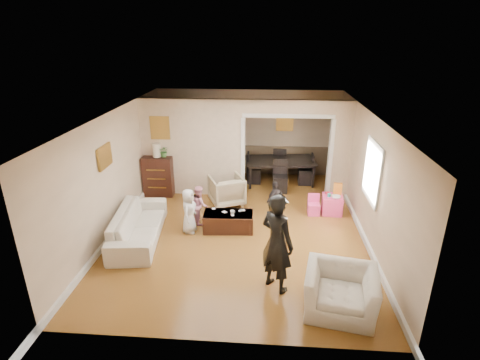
# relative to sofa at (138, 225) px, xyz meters

# --- Properties ---
(floor) EXTENTS (7.00, 7.00, 0.00)m
(floor) POSITION_rel_sofa_xyz_m (2.11, 0.74, -0.33)
(floor) COLOR olive
(floor) RESTS_ON ground
(partition_left) EXTENTS (2.75, 0.18, 2.60)m
(partition_left) POSITION_rel_sofa_xyz_m (0.73, 2.54, 0.97)
(partition_left) COLOR beige
(partition_left) RESTS_ON ground
(partition_right) EXTENTS (0.55, 0.18, 2.60)m
(partition_right) POSITION_rel_sofa_xyz_m (4.58, 2.54, 0.97)
(partition_right) COLOR beige
(partition_right) RESTS_ON ground
(partition_header) EXTENTS (2.22, 0.18, 0.35)m
(partition_header) POSITION_rel_sofa_xyz_m (3.21, 2.54, 2.10)
(partition_header) COLOR beige
(partition_header) RESTS_ON partition_right
(window_pane) EXTENTS (0.03, 0.95, 1.10)m
(window_pane) POSITION_rel_sofa_xyz_m (4.84, 0.34, 1.22)
(window_pane) COLOR white
(window_pane) RESTS_ON ground
(framed_art_partition) EXTENTS (0.45, 0.03, 0.55)m
(framed_art_partition) POSITION_rel_sofa_xyz_m (-0.09, 2.44, 1.52)
(framed_art_partition) COLOR brown
(framed_art_partition) RESTS_ON partition_left
(framed_art_sofa_wall) EXTENTS (0.03, 0.55, 0.40)m
(framed_art_sofa_wall) POSITION_rel_sofa_xyz_m (-0.60, 0.14, 1.47)
(framed_art_sofa_wall) COLOR brown
(framed_art_alcove) EXTENTS (0.45, 0.03, 0.55)m
(framed_art_alcove) POSITION_rel_sofa_xyz_m (3.21, 4.18, 1.37)
(framed_art_alcove) COLOR brown
(sofa) EXTENTS (1.14, 2.34, 0.66)m
(sofa) POSITION_rel_sofa_xyz_m (0.00, 0.00, 0.00)
(sofa) COLOR beige
(sofa) RESTS_ON ground
(armchair_back) EXTENTS (1.06, 1.07, 0.75)m
(armchair_back) POSITION_rel_sofa_xyz_m (1.69, 1.90, 0.04)
(armchair_back) COLOR tan
(armchair_back) RESTS_ON ground
(armchair_front) EXTENTS (1.25, 1.14, 0.71)m
(armchair_front) POSITION_rel_sofa_xyz_m (3.91, -1.95, 0.03)
(armchair_front) COLOR beige
(armchair_front) RESTS_ON ground
(dresser) EXTENTS (0.79, 0.45, 1.09)m
(dresser) POSITION_rel_sofa_xyz_m (-0.21, 2.36, 0.22)
(dresser) COLOR black
(dresser) RESTS_ON ground
(table_lamp) EXTENTS (0.22, 0.22, 0.36)m
(table_lamp) POSITION_rel_sofa_xyz_m (-0.21, 2.36, 0.94)
(table_lamp) COLOR beige
(table_lamp) RESTS_ON dresser
(potted_plant) EXTENTS (0.27, 0.24, 0.30)m
(potted_plant) POSITION_rel_sofa_xyz_m (-0.01, 2.36, 0.91)
(potted_plant) COLOR #457B36
(potted_plant) RESTS_ON dresser
(coffee_table) EXTENTS (1.13, 0.61, 0.41)m
(coffee_table) POSITION_rel_sofa_xyz_m (1.88, 0.53, -0.12)
(coffee_table) COLOR #321710
(coffee_table) RESTS_ON ground
(coffee_cup) EXTENTS (0.11, 0.11, 0.09)m
(coffee_cup) POSITION_rel_sofa_xyz_m (1.98, 0.48, 0.13)
(coffee_cup) COLOR beige
(coffee_cup) RESTS_ON coffee_table
(play_table) EXTENTS (0.51, 0.51, 0.46)m
(play_table) POSITION_rel_sofa_xyz_m (4.33, 1.55, -0.10)
(play_table) COLOR #F9418B
(play_table) RESTS_ON ground
(cereal_box) EXTENTS (0.20, 0.08, 0.30)m
(cereal_box) POSITION_rel_sofa_xyz_m (4.45, 1.65, 0.28)
(cereal_box) COLOR gold
(cereal_box) RESTS_ON play_table
(cyan_cup) EXTENTS (0.08, 0.08, 0.08)m
(cyan_cup) POSITION_rel_sofa_xyz_m (4.23, 1.50, 0.17)
(cyan_cup) COLOR #23B2B1
(cyan_cup) RESTS_ON play_table
(toy_block) EXTENTS (0.09, 0.08, 0.05)m
(toy_block) POSITION_rel_sofa_xyz_m (4.21, 1.67, 0.15)
(toy_block) COLOR red
(toy_block) RESTS_ON play_table
(play_bowl) EXTENTS (0.23, 0.23, 0.05)m
(play_bowl) POSITION_rel_sofa_xyz_m (4.38, 1.43, 0.16)
(play_bowl) COLOR white
(play_bowl) RESTS_ON play_table
(dining_table) EXTENTS (2.12, 1.36, 0.70)m
(dining_table) POSITION_rel_sofa_xyz_m (3.09, 3.45, 0.02)
(dining_table) COLOR black
(dining_table) RESTS_ON ground
(adult_person) EXTENTS (0.77, 0.75, 1.78)m
(adult_person) POSITION_rel_sofa_xyz_m (2.91, -1.45, 0.56)
(adult_person) COLOR black
(adult_person) RESTS_ON ground
(child_kneel_a) EXTENTS (0.38, 0.53, 1.02)m
(child_kneel_a) POSITION_rel_sofa_xyz_m (1.03, 0.38, 0.18)
(child_kneel_a) COLOR silver
(child_kneel_a) RESTS_ON ground
(child_kneel_b) EXTENTS (0.50, 0.55, 0.92)m
(child_kneel_b) POSITION_rel_sofa_xyz_m (1.18, 0.83, 0.13)
(child_kneel_b) COLOR pink
(child_kneel_b) RESTS_ON ground
(child_toddler) EXTENTS (0.53, 0.52, 0.90)m
(child_toddler) POSITION_rel_sofa_xyz_m (2.93, 1.28, 0.12)
(child_toddler) COLOR black
(child_toddler) RESTS_ON ground
(craft_papers) EXTENTS (0.77, 0.39, 0.00)m
(craft_papers) POSITION_rel_sofa_xyz_m (1.91, 0.63, 0.08)
(craft_papers) COLOR white
(craft_papers) RESTS_ON coffee_table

